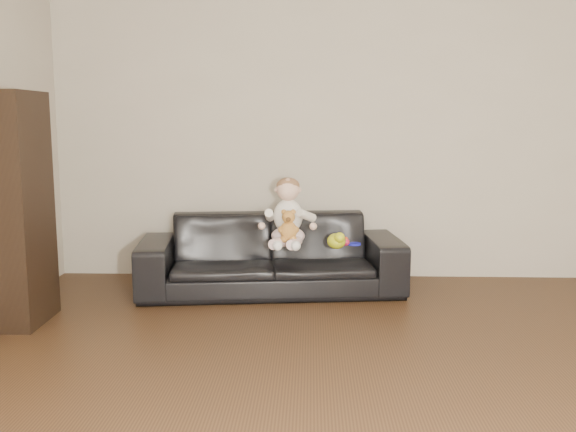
{
  "coord_description": "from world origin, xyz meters",
  "views": [
    {
      "loc": [
        -0.36,
        -2.59,
        1.33
      ],
      "look_at": [
        -0.54,
        2.15,
        0.6
      ],
      "focal_mm": 40.0,
      "sensor_mm": 36.0,
      "label": 1
    }
  ],
  "objects_px": {
    "baby": "(288,216)",
    "toy_green": "(336,241)",
    "sofa": "(271,254)",
    "cabinet": "(11,209)",
    "teddy_bear": "(289,226)",
    "toy_rattle": "(346,242)",
    "toy_blue_disc": "(354,244)"
  },
  "relations": [
    {
      "from": "baby",
      "to": "toy_green",
      "type": "relative_size",
      "value": 3.08
    },
    {
      "from": "sofa",
      "to": "cabinet",
      "type": "height_order",
      "value": "cabinet"
    },
    {
      "from": "teddy_bear",
      "to": "toy_rattle",
      "type": "bearing_deg",
      "value": 34.76
    },
    {
      "from": "sofa",
      "to": "cabinet",
      "type": "xyz_separation_m",
      "value": [
        -1.62,
        -0.83,
        0.46
      ]
    },
    {
      "from": "toy_green",
      "to": "toy_blue_disc",
      "type": "bearing_deg",
      "value": 46.6
    },
    {
      "from": "toy_green",
      "to": "baby",
      "type": "bearing_deg",
      "value": 161.46
    },
    {
      "from": "teddy_bear",
      "to": "cabinet",
      "type": "bearing_deg",
      "value": -146.02
    },
    {
      "from": "baby",
      "to": "toy_blue_disc",
      "type": "xyz_separation_m",
      "value": [
        0.5,
        0.03,
        -0.22
      ]
    },
    {
      "from": "cabinet",
      "to": "toy_green",
      "type": "xyz_separation_m",
      "value": [
        2.11,
        0.6,
        -0.31
      ]
    },
    {
      "from": "baby",
      "to": "teddy_bear",
      "type": "height_order",
      "value": "baby"
    },
    {
      "from": "cabinet",
      "to": "sofa",
      "type": "bearing_deg",
      "value": 25.96
    },
    {
      "from": "teddy_bear",
      "to": "toy_blue_disc",
      "type": "relative_size",
      "value": 2.36
    },
    {
      "from": "baby",
      "to": "sofa",
      "type": "bearing_deg",
      "value": 160.25
    },
    {
      "from": "teddy_bear",
      "to": "toy_blue_disc",
      "type": "xyz_separation_m",
      "value": [
        0.49,
        0.18,
        -0.17
      ]
    },
    {
      "from": "teddy_bear",
      "to": "toy_green",
      "type": "xyz_separation_m",
      "value": [
        0.35,
        0.03,
        -0.12
      ]
    },
    {
      "from": "sofa",
      "to": "baby",
      "type": "distance_m",
      "value": 0.36
    },
    {
      "from": "toy_green",
      "to": "toy_rattle",
      "type": "height_order",
      "value": "toy_green"
    },
    {
      "from": "sofa",
      "to": "toy_blue_disc",
      "type": "bearing_deg",
      "value": -13.76
    },
    {
      "from": "toy_rattle",
      "to": "sofa",
      "type": "bearing_deg",
      "value": 167.89
    },
    {
      "from": "cabinet",
      "to": "toy_green",
      "type": "bearing_deg",
      "value": 14.63
    },
    {
      "from": "baby",
      "to": "toy_rattle",
      "type": "relative_size",
      "value": 8.66
    },
    {
      "from": "baby",
      "to": "teddy_bear",
      "type": "bearing_deg",
      "value": -67.15
    },
    {
      "from": "sofa",
      "to": "cabinet",
      "type": "distance_m",
      "value": 1.88
    },
    {
      "from": "baby",
      "to": "cabinet",
      "type": "bearing_deg",
      "value": -138.42
    },
    {
      "from": "sofa",
      "to": "toy_green",
      "type": "bearing_deg",
      "value": -31.48
    },
    {
      "from": "toy_green",
      "to": "sofa",
      "type": "bearing_deg",
      "value": 155.05
    },
    {
      "from": "teddy_bear",
      "to": "toy_green",
      "type": "distance_m",
      "value": 0.37
    },
    {
      "from": "cabinet",
      "to": "toy_blue_disc",
      "type": "relative_size",
      "value": 15.39
    },
    {
      "from": "cabinet",
      "to": "toy_green",
      "type": "height_order",
      "value": "cabinet"
    },
    {
      "from": "sofa",
      "to": "teddy_bear",
      "type": "xyz_separation_m",
      "value": [
        0.15,
        -0.26,
        0.27
      ]
    },
    {
      "from": "teddy_bear",
      "to": "toy_blue_disc",
      "type": "height_order",
      "value": "teddy_bear"
    },
    {
      "from": "sofa",
      "to": "toy_blue_disc",
      "type": "xyz_separation_m",
      "value": [
        0.64,
        -0.08,
        0.1
      ]
    }
  ]
}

